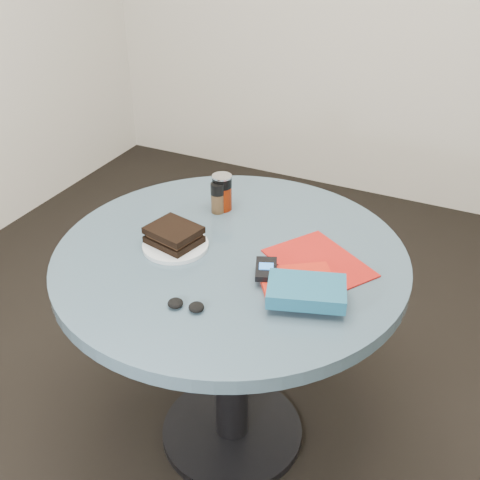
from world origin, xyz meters
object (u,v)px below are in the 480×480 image
at_px(red_book, 297,280).
at_px(sandwich, 174,235).
at_px(mp3_player, 266,269).
at_px(novel, 306,291).
at_px(soda_can, 222,192).
at_px(plate, 176,245).
at_px(table, 231,299).
at_px(headphones, 186,305).
at_px(magazine, 319,263).
at_px(pepper_grinder, 218,198).

bearing_deg(red_book, sandwich, 142.11).
xyz_separation_m(red_book, mp3_player, (-0.08, -0.01, 0.02)).
bearing_deg(novel, soda_can, 121.70).
distance_m(plate, red_book, 0.38).
relative_size(sandwich, mp3_player, 1.46).
height_order(sandwich, soda_can, soda_can).
distance_m(table, mp3_player, 0.25).
bearing_deg(headphones, red_book, 45.77).
bearing_deg(soda_can, magazine, -23.22).
bearing_deg(magazine, soda_can, -170.29).
xyz_separation_m(pepper_grinder, headphones, (0.16, -0.47, -0.04)).
xyz_separation_m(table, magazine, (0.24, 0.06, 0.17)).
xyz_separation_m(sandwich, mp3_player, (0.30, -0.03, -0.01)).
relative_size(magazine, headphones, 2.75).
bearing_deg(soda_can, red_book, -37.68).
relative_size(plate, magazine, 0.70).
bearing_deg(plate, pepper_grinder, 86.81).
height_order(soda_can, novel, soda_can).
xyz_separation_m(plate, pepper_grinder, (0.01, 0.24, 0.04)).
distance_m(mp3_player, headphones, 0.24).
bearing_deg(mp3_player, plate, 174.83).
bearing_deg(plate, sandwich, 138.75).
bearing_deg(red_book, novel, -88.39).
height_order(red_book, headphones, headphones).
relative_size(plate, headphones, 1.91).
relative_size(magazine, novel, 1.41).
height_order(pepper_grinder, novel, pepper_grinder).
relative_size(sandwich, red_book, 0.86).
bearing_deg(table, sandwich, -167.37).
height_order(sandwich, novel, sandwich).
relative_size(sandwich, pepper_grinder, 1.63).
xyz_separation_m(sandwich, magazine, (0.40, 0.09, -0.03)).
relative_size(sandwich, magazine, 0.59).
height_order(novel, headphones, novel).
distance_m(soda_can, pepper_grinder, 0.03).
height_order(table, sandwich, sandwich).
distance_m(soda_can, mp3_player, 0.40).
xyz_separation_m(magazine, headphones, (-0.23, -0.33, 0.01)).
bearing_deg(magazine, mp3_player, -96.94).
height_order(table, novel, novel).
height_order(sandwich, red_book, sandwich).
bearing_deg(novel, plate, 150.56).
bearing_deg(red_book, soda_can, 107.94).
bearing_deg(magazine, plate, -133.24).
relative_size(plate, red_book, 1.00).
bearing_deg(soda_can, plate, -93.63).
height_order(plate, pepper_grinder, pepper_grinder).
xyz_separation_m(sandwich, red_book, (0.38, -0.02, -0.02)).
bearing_deg(novel, red_book, 107.90).
distance_m(sandwich, novel, 0.44).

